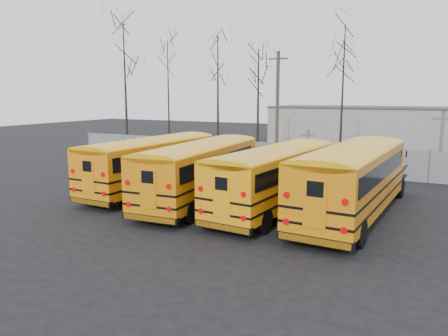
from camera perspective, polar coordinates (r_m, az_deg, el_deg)
The scene contains 13 objects.
ground at distance 20.20m, azimuth 0.08°, elevation -5.91°, with size 120.00×120.00×0.00m, color black.
fence at distance 30.95m, azimuth 10.27°, elevation 1.25°, with size 40.00×0.04×2.00m, color gray.
distant_building at distance 49.92m, azimuth 19.32°, elevation 5.13°, with size 22.00×8.00×4.00m, color #9A9A95.
bus_a at distance 24.63m, azimuth -9.18°, elevation 1.09°, with size 2.80×11.12×3.09m.
bus_b at distance 21.86m, azimuth -2.84°, elevation 0.18°, with size 3.36×11.31×3.12m.
bus_c at distance 20.48m, azimuth 6.91°, elevation -0.62°, with size 3.36×11.10×3.06m.
bus_d at distance 19.87m, azimuth 16.62°, elevation -0.86°, with size 3.32×11.91×3.30m.
utility_pole_left at distance 35.12m, azimuth 6.98°, elevation 8.02°, with size 1.55×0.27×8.73m.
tree_0 at distance 42.06m, azimuth -12.75°, elevation 10.14°, with size 0.26×0.26×11.96m, color black.
tree_1 at distance 42.13m, azimuth -7.27°, elevation 9.21°, with size 0.26×0.26×10.38m, color black.
tree_2 at distance 39.86m, azimuth -0.80°, elevation 9.37°, with size 0.26×0.26×10.51m, color black.
tree_3 at distance 37.50m, azimuth 4.47°, elevation 8.29°, with size 0.26×0.26×9.15m, color black.
tree_4 at distance 33.32m, azimuth 15.19°, elevation 8.82°, with size 0.26×0.26×10.29m, color black.
Camera 1 is at (8.89, -17.32, 5.39)m, focal length 35.00 mm.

